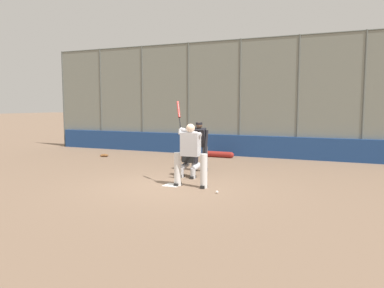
% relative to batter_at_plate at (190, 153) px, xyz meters
% --- Properties ---
extents(ground_plane, '(160.00, 160.00, 0.00)m').
position_rel_batter_at_plate_xyz_m(ground_plane, '(0.52, 0.04, -0.93)').
color(ground_plane, '#7A604C').
extents(home_plate_marker, '(0.43, 0.43, 0.01)m').
position_rel_batter_at_plate_xyz_m(home_plate_marker, '(0.52, 0.04, -0.92)').
color(home_plate_marker, white).
rests_on(home_plate_marker, ground_plane).
extents(backstop_fence, '(19.35, 0.08, 4.97)m').
position_rel_batter_at_plate_xyz_m(backstop_fence, '(0.52, -6.53, 1.65)').
color(backstop_fence, '#515651').
rests_on(backstop_fence, ground_plane).
extents(padding_wall, '(18.88, 0.18, 0.90)m').
position_rel_batter_at_plate_xyz_m(padding_wall, '(0.52, -6.43, -0.48)').
color(padding_wall, navy).
rests_on(padding_wall, ground_plane).
extents(bleachers_beyond, '(13.49, 2.50, 1.48)m').
position_rel_batter_at_plate_xyz_m(bleachers_beyond, '(-0.73, -9.03, -0.44)').
color(bleachers_beyond, slate).
rests_on(bleachers_beyond, ground_plane).
extents(batter_at_plate, '(1.10, 0.62, 2.30)m').
position_rel_batter_at_plate_xyz_m(batter_at_plate, '(0.00, 0.00, 0.00)').
color(batter_at_plate, silver).
rests_on(batter_at_plate, ground_plane).
extents(catcher_behind_plate, '(0.62, 0.73, 1.17)m').
position_rel_batter_at_plate_xyz_m(catcher_behind_plate, '(0.57, -1.24, -0.32)').
color(catcher_behind_plate, '#B7B7BC').
rests_on(catcher_behind_plate, ground_plane).
extents(umpire_home, '(0.66, 0.42, 1.63)m').
position_rel_batter_at_plate_xyz_m(umpire_home, '(0.69, -2.33, -0.05)').
color(umpire_home, '#4C4C51').
rests_on(umpire_home, ground_plane).
extents(spare_bat_near_backstop, '(0.87, 0.17, 0.07)m').
position_rel_batter_at_plate_xyz_m(spare_bat_near_backstop, '(1.99, -4.41, -0.89)').
color(spare_bat_near_backstop, black).
rests_on(spare_bat_near_backstop, ground_plane).
extents(fielding_glove_on_dirt, '(0.34, 0.26, 0.12)m').
position_rel_batter_at_plate_xyz_m(fielding_glove_on_dirt, '(5.71, -3.95, -0.87)').
color(fielding_glove_on_dirt, brown).
rests_on(fielding_glove_on_dirt, ground_plane).
extents(baseball_loose, '(0.07, 0.07, 0.07)m').
position_rel_batter_at_plate_xyz_m(baseball_loose, '(-0.92, 0.45, -0.89)').
color(baseball_loose, white).
rests_on(baseball_loose, ground_plane).
extents(equipment_bag_dugout_side, '(1.32, 0.25, 0.25)m').
position_rel_batter_at_plate_xyz_m(equipment_bag_dugout_side, '(1.18, -5.70, -0.80)').
color(equipment_bag_dugout_side, maroon).
rests_on(equipment_bag_dugout_side, ground_plane).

